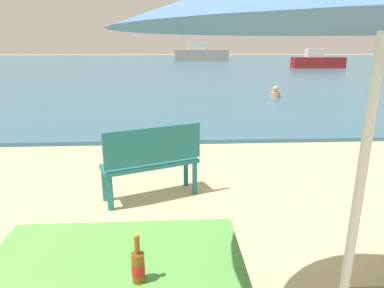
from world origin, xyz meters
name	(u,v)px	position (x,y,z in m)	size (l,w,h in m)	color
sea_water	(182,64)	(0.00, 30.00, 0.04)	(120.00, 50.00, 0.08)	#386B84
picnic_table_green	(117,275)	(-1.13, 0.29, 0.65)	(1.40, 0.80, 0.76)	#60B24C
beer_bottle_amber	(138,265)	(-0.99, 0.09, 0.85)	(0.07, 0.07, 0.26)	brown
bench_teal_center	(152,158)	(-1.08, 2.61, 0.54)	(1.25, 0.79, 0.95)	#237275
swimmer_person	(275,93)	(2.70, 10.23, 0.24)	(0.34, 0.34, 0.41)	tan
boat_tanker	(201,54)	(2.11, 35.91, 0.82)	(5.65, 1.54, 2.05)	gray
boat_ferry	(317,61)	(10.05, 24.44, 0.59)	(3.89, 1.06, 1.41)	maroon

